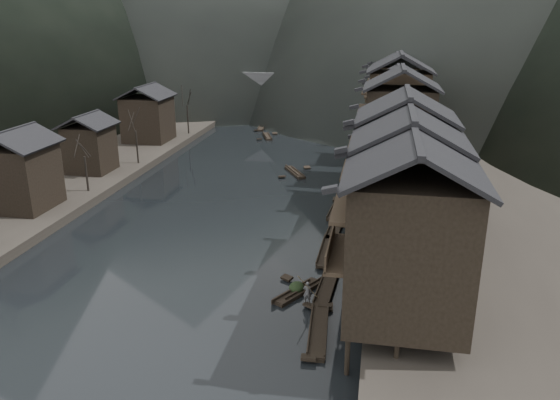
# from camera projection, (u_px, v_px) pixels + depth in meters

# --- Properties ---
(water) EXTENTS (300.00, 300.00, 0.00)m
(water) POSITION_uv_depth(u_px,v_px,m) (179.00, 275.00, 44.06)
(water) COLOR black
(water) RESTS_ON ground
(right_bank) EXTENTS (40.00, 200.00, 1.80)m
(right_bank) POSITION_uv_depth(u_px,v_px,m) (524.00, 160.00, 74.93)
(right_bank) COLOR #2D2823
(right_bank) RESTS_ON ground
(left_bank) EXTENTS (40.00, 200.00, 1.20)m
(left_bank) POSITION_uv_depth(u_px,v_px,m) (59.00, 142.00, 87.10)
(left_bank) COLOR #2D2823
(left_bank) RESTS_ON ground
(stilt_houses) EXTENTS (9.00, 67.60, 15.87)m
(stilt_houses) POSITION_uv_depth(u_px,v_px,m) (400.00, 127.00, 56.25)
(stilt_houses) COLOR black
(stilt_houses) RESTS_ON ground
(left_houses) EXTENTS (8.10, 53.20, 8.73)m
(left_houses) POSITION_uv_depth(u_px,v_px,m) (72.00, 141.00, 64.47)
(left_houses) COLOR black
(left_houses) RESTS_ON left_bank
(bare_trees) EXTENTS (3.89, 62.69, 7.78)m
(bare_trees) POSITION_uv_depth(u_px,v_px,m) (62.00, 152.00, 56.47)
(bare_trees) COLOR black
(bare_trees) RESTS_ON left_bank
(moored_sampans) EXTENTS (3.19, 56.47, 0.47)m
(moored_sampans) POSITION_uv_depth(u_px,v_px,m) (345.00, 206.00, 59.05)
(moored_sampans) COLOR black
(moored_sampans) RESTS_ON water
(midriver_boats) EXTENTS (13.39, 49.25, 0.45)m
(midriver_boats) POSITION_uv_depth(u_px,v_px,m) (289.00, 134.00, 94.51)
(midriver_boats) COLOR black
(midriver_boats) RESTS_ON water
(stone_bridge) EXTENTS (40.00, 6.00, 9.00)m
(stone_bridge) POSITION_uv_depth(u_px,v_px,m) (305.00, 92.00, 109.36)
(stone_bridge) COLOR #4C4C4F
(stone_bridge) RESTS_ON ground
(hero_sampan) EXTENTS (3.41, 4.93, 0.44)m
(hero_sampan) POSITION_uv_depth(u_px,v_px,m) (298.00, 291.00, 41.05)
(hero_sampan) COLOR black
(hero_sampan) RESTS_ON water
(cargo_heap) EXTENTS (1.15, 1.50, 0.69)m
(cargo_heap) POSITION_uv_depth(u_px,v_px,m) (297.00, 283.00, 41.08)
(cargo_heap) COLOR black
(cargo_heap) RESTS_ON hero_sampan
(boatman) EXTENTS (0.62, 0.42, 1.68)m
(boatman) POSITION_uv_depth(u_px,v_px,m) (307.00, 289.00, 39.09)
(boatman) COLOR #555658
(boatman) RESTS_ON hero_sampan
(bamboo_pole) EXTENTS (1.56, 2.00, 2.93)m
(bamboo_pole) POSITION_uv_depth(u_px,v_px,m) (311.00, 260.00, 38.30)
(bamboo_pole) COLOR #8C7A51
(bamboo_pole) RESTS_ON boatman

